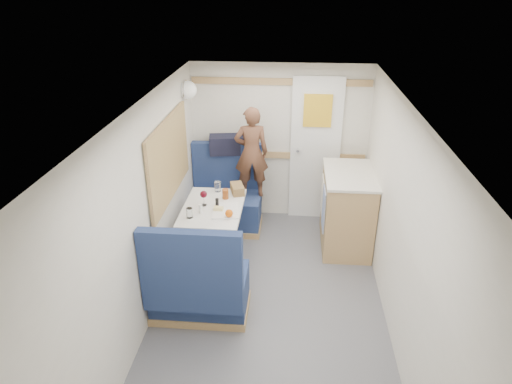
# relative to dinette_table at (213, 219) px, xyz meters

# --- Properties ---
(floor) EXTENTS (4.50, 4.50, 0.00)m
(floor) POSITION_rel_dinette_table_xyz_m (0.65, -1.00, -0.57)
(floor) COLOR #515156
(floor) RESTS_ON ground
(ceiling) EXTENTS (4.50, 4.50, 0.00)m
(ceiling) POSITION_rel_dinette_table_xyz_m (0.65, -1.00, 1.43)
(ceiling) COLOR silver
(ceiling) RESTS_ON wall_back
(wall_back) EXTENTS (2.20, 0.02, 2.00)m
(wall_back) POSITION_rel_dinette_table_xyz_m (0.65, 1.25, 0.43)
(wall_back) COLOR silver
(wall_back) RESTS_ON floor
(wall_left) EXTENTS (0.02, 4.50, 2.00)m
(wall_left) POSITION_rel_dinette_table_xyz_m (-0.45, -1.00, 0.43)
(wall_left) COLOR silver
(wall_left) RESTS_ON floor
(wall_right) EXTENTS (0.02, 4.50, 2.00)m
(wall_right) POSITION_rel_dinette_table_xyz_m (1.75, -1.00, 0.43)
(wall_right) COLOR silver
(wall_right) RESTS_ON floor
(oak_trim_low) EXTENTS (2.15, 0.02, 0.08)m
(oak_trim_low) POSITION_rel_dinette_table_xyz_m (0.65, 1.23, 0.28)
(oak_trim_low) COLOR olive
(oak_trim_low) RESTS_ON wall_back
(oak_trim_high) EXTENTS (2.15, 0.02, 0.08)m
(oak_trim_high) POSITION_rel_dinette_table_xyz_m (0.65, 1.23, 1.21)
(oak_trim_high) COLOR olive
(oak_trim_high) RESTS_ON wall_back
(side_window) EXTENTS (0.04, 1.30, 0.72)m
(side_window) POSITION_rel_dinette_table_xyz_m (-0.43, 0.00, 0.68)
(side_window) COLOR #A8AF94
(side_window) RESTS_ON wall_left
(rear_door) EXTENTS (0.62, 0.12, 1.86)m
(rear_door) POSITION_rel_dinette_table_xyz_m (1.10, 1.22, 0.41)
(rear_door) COLOR white
(rear_door) RESTS_ON wall_back
(dinette_table) EXTENTS (0.62, 0.92, 0.72)m
(dinette_table) POSITION_rel_dinette_table_xyz_m (0.00, 0.00, 0.00)
(dinette_table) COLOR white
(dinette_table) RESTS_ON floor
(bench_far) EXTENTS (0.90, 0.59, 1.05)m
(bench_far) POSITION_rel_dinette_table_xyz_m (-0.00, 0.86, -0.27)
(bench_far) COLOR #18264E
(bench_far) RESTS_ON floor
(bench_near) EXTENTS (0.90, 0.59, 1.05)m
(bench_near) POSITION_rel_dinette_table_xyz_m (-0.00, -0.86, -0.27)
(bench_near) COLOR #18264E
(bench_near) RESTS_ON floor
(ledge) EXTENTS (0.90, 0.14, 0.04)m
(ledge) POSITION_rel_dinette_table_xyz_m (-0.00, 1.12, 0.31)
(ledge) COLOR olive
(ledge) RESTS_ON bench_far
(dome_light) EXTENTS (0.20, 0.20, 0.20)m
(dome_light) POSITION_rel_dinette_table_xyz_m (-0.39, 0.85, 1.18)
(dome_light) COLOR white
(dome_light) RESTS_ON wall_left
(galley_counter) EXTENTS (0.57, 0.92, 0.92)m
(galley_counter) POSITION_rel_dinette_table_xyz_m (1.47, 0.55, -0.10)
(galley_counter) COLOR olive
(galley_counter) RESTS_ON floor
(person) EXTENTS (0.44, 0.32, 1.12)m
(person) POSITION_rel_dinette_table_xyz_m (0.33, 0.87, 0.44)
(person) COLOR brown
(person) RESTS_ON bench_far
(duffel_bag) EXTENTS (0.50, 0.30, 0.23)m
(duffel_bag) POSITION_rel_dinette_table_xyz_m (0.02, 1.12, 0.45)
(duffel_bag) COLOR black
(duffel_bag) RESTS_ON ledge
(tray) EXTENTS (0.31, 0.38, 0.02)m
(tray) POSITION_rel_dinette_table_xyz_m (0.15, -0.10, 0.16)
(tray) COLOR white
(tray) RESTS_ON dinette_table
(orange_fruit) EXTENTS (0.08, 0.08, 0.08)m
(orange_fruit) POSITION_rel_dinette_table_xyz_m (0.21, -0.24, 0.21)
(orange_fruit) COLOR #D55609
(orange_fruit) RESTS_ON tray
(cheese_block) EXTENTS (0.10, 0.06, 0.03)m
(cheese_block) POSITION_rel_dinette_table_xyz_m (0.08, -0.11, 0.19)
(cheese_block) COLOR #F7DC8E
(cheese_block) RESTS_ON tray
(wine_glass) EXTENTS (0.08, 0.08, 0.17)m
(wine_glass) POSITION_rel_dinette_table_xyz_m (-0.10, 0.02, 0.28)
(wine_glass) COLOR white
(wine_glass) RESTS_ON dinette_table
(tumbler_left) EXTENTS (0.06, 0.06, 0.10)m
(tumbler_left) POSITION_rel_dinette_table_xyz_m (-0.19, -0.26, 0.21)
(tumbler_left) COLOR white
(tumbler_left) RESTS_ON dinette_table
(tumbler_mid) EXTENTS (0.07, 0.07, 0.12)m
(tumbler_mid) POSITION_rel_dinette_table_xyz_m (-0.01, 0.38, 0.21)
(tumbler_mid) COLOR silver
(tumbler_mid) RESTS_ON dinette_table
(beer_glass) EXTENTS (0.07, 0.07, 0.11)m
(beer_glass) POSITION_rel_dinette_table_xyz_m (0.11, 0.20, 0.21)
(beer_glass) COLOR #964315
(beer_glass) RESTS_ON dinette_table
(pepper_grinder) EXTENTS (0.04, 0.04, 0.09)m
(pepper_grinder) POSITION_rel_dinette_table_xyz_m (0.05, 0.00, 0.20)
(pepper_grinder) COLOR black
(pepper_grinder) RESTS_ON dinette_table
(salt_grinder) EXTENTS (0.04, 0.04, 0.10)m
(salt_grinder) POSITION_rel_dinette_table_xyz_m (-0.10, -0.15, 0.20)
(salt_grinder) COLOR white
(salt_grinder) RESTS_ON dinette_table
(bread_loaf) EXTENTS (0.19, 0.26, 0.10)m
(bread_loaf) POSITION_rel_dinette_table_xyz_m (0.22, 0.35, 0.20)
(bread_loaf) COLOR olive
(bread_loaf) RESTS_ON dinette_table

